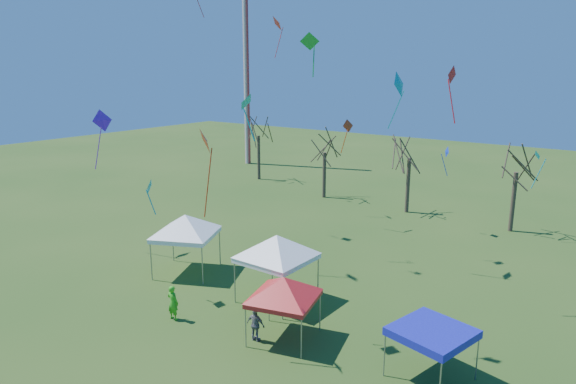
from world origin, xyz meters
name	(u,v)px	position (x,y,z in m)	size (l,w,h in m)	color
ground	(237,341)	(0.00, 0.00, 0.00)	(140.00, 140.00, 0.00)	#2A4D18
radio_mast	(246,63)	(-28.00, 34.00, 12.50)	(0.70, 0.70, 25.00)	silver
tree_0	(258,120)	(-20.85, 27.38, 6.49)	(3.83, 3.83, 8.44)	#3D2D21
tree_1	(325,136)	(-10.77, 24.65, 5.79)	(3.42, 3.42, 7.54)	#3D2D21
tree_2	(411,138)	(-2.37, 24.38, 6.29)	(3.71, 3.71, 8.18)	#3D2D21
tree_3	(519,151)	(6.03, 24.04, 6.08)	(3.59, 3.59, 7.91)	#3D2D21
tent_white_west	(185,219)	(-7.75, 4.34, 3.32)	(4.39, 4.39, 4.12)	gray
tent_white_mid	(277,240)	(-1.10, 4.42, 3.34)	(4.70, 4.70, 4.14)	gray
tent_red	(284,281)	(1.55, 1.43, 2.77)	(3.77, 3.77, 3.43)	gray
tent_blue	(432,333)	(7.99, 2.34, 1.95)	(3.26, 3.26, 2.12)	gray
person_grey	(256,325)	(0.63, 0.55, 0.78)	(0.91, 0.38, 1.56)	slate
person_green	(173,303)	(-3.88, -0.23, 0.87)	(0.64, 0.42, 1.75)	green
kite_14	(103,121)	(-15.11, 4.44, 8.59)	(1.06, 1.48, 3.91)	purple
kite_27	(246,103)	(-0.35, 1.31, 10.46)	(0.69, 0.95, 2.08)	#0BA5AB
kite_11	(400,84)	(1.54, 12.77, 10.99)	(0.89, 1.52, 3.32)	#0BA2A8
kite_17	(451,76)	(5.69, 9.23, 11.52)	(0.54, 0.91, 2.77)	red
kite_5	(206,142)	(-0.64, -0.85, 9.01)	(1.18, 1.05, 3.65)	red
kite_19	(446,153)	(1.82, 20.96, 5.94)	(0.73, 0.80, 2.25)	#1332D3
kite_2	(278,23)	(-12.01, 19.14, 15.38)	(1.59, 1.50, 3.36)	red
kite_25	(310,42)	(2.01, 2.63, 12.93)	(0.93, 0.77, 1.81)	green
kite_13	(348,126)	(-4.68, 18.01, 7.69)	(0.80, 1.05, 2.57)	red
kite_22	(538,157)	(7.47, 23.27, 5.88)	(0.96, 1.00, 2.67)	#0B9EB3
kite_1	(149,187)	(-6.75, 1.08, 5.96)	(0.74, 0.88, 1.98)	#0B94AC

